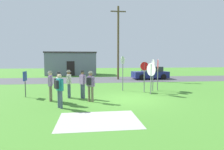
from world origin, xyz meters
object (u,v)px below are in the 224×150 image
stop_sign_low_front (151,73)px  utility_pole (118,42)px  stop_sign_far_back (158,68)px  info_panel_leftmost (25,79)px  person_in_teal (59,85)px  person_near_signs (59,88)px  person_in_dark_shirt (83,83)px  person_on_left (50,84)px  stop_sign_tallest (153,70)px  stop_sign_rear_right (123,68)px  stop_sign_rear_left (144,72)px  person_with_sunhat (69,82)px  parked_car_on_street (151,73)px  person_in_blue (90,84)px

stop_sign_low_front → utility_pole: bearing=94.1°
stop_sign_far_back → info_panel_leftmost: (-9.34, -1.51, -0.57)m
person_in_teal → person_near_signs: bearing=-79.6°
person_in_dark_shirt → person_on_left: bearing=-164.4°
stop_sign_tallest → person_in_dark_shirt: bearing=-158.8°
stop_sign_low_front → stop_sign_rear_right: 2.39m
person_in_dark_shirt → stop_sign_tallest: bearing=21.2°
stop_sign_rear_left → person_near_signs: size_ratio=1.32×
stop_sign_tallest → person_with_sunhat: bearing=-164.0°
person_in_dark_shirt → info_panel_leftmost: size_ratio=1.06×
person_near_signs → parked_car_on_street: bearing=54.8°
stop_sign_rear_left → person_in_teal: bearing=-152.5°
stop_sign_low_front → person_on_left: bearing=-168.4°
utility_pole → person_with_sunhat: 11.83m
stop_sign_rear_left → person_on_left: stop_sign_rear_left is taller
stop_sign_far_back → person_with_sunhat: bearing=-162.2°
person_in_dark_shirt → person_in_teal: same height
utility_pole → stop_sign_rear_left: size_ratio=3.82×
stop_sign_rear_left → stop_sign_rear_right: bearing=151.1°
stop_sign_low_front → info_panel_leftmost: 8.27m
stop_sign_rear_right → info_panel_leftmost: (-6.60, -1.64, -0.61)m
person_near_signs → person_in_dark_shirt: bearing=63.8°
stop_sign_low_front → stop_sign_tallest: bearing=64.8°
stop_sign_low_front → person_with_sunhat: (-5.48, -0.53, -0.50)m
stop_sign_low_front → person_on_left: stop_sign_low_front is taller
parked_car_on_street → stop_sign_rear_right: 9.55m
stop_sign_rear_left → person_in_blue: size_ratio=1.28×
utility_pole → person_in_teal: utility_pole is taller
parked_car_on_street → person_in_dark_shirt: size_ratio=2.53×
stop_sign_rear_left → person_in_teal: stop_sign_rear_left is taller
stop_sign_rear_right → utility_pole: bearing=83.2°
stop_sign_tallest → person_in_teal: bearing=-153.2°
parked_car_on_street → stop_sign_low_front: size_ratio=2.04×
person_near_signs → person_in_teal: person_in_teal is taller
parked_car_on_street → stop_sign_far_back: bearing=-105.3°
person_in_dark_shirt → info_panel_leftmost: 3.74m
person_in_blue → person_in_dark_shirt: size_ratio=1.00×
parked_car_on_street → utility_pole: bearing=-179.0°
stop_sign_rear_right → person_in_dark_shirt: size_ratio=1.52×
stop_sign_low_front → stop_sign_tallest: (0.56, 1.20, 0.14)m
parked_car_on_street → stop_sign_far_back: stop_sign_far_back is taller
person_in_blue → person_in_teal: (-1.71, -0.25, 0.00)m
info_panel_leftmost → stop_sign_tallest: bearing=7.3°
stop_sign_tallest → person_in_blue: size_ratio=1.38×
stop_sign_rear_left → person_in_dark_shirt: 4.77m
utility_pole → person_in_dark_shirt: 11.76m
stop_sign_tallest → person_in_blue: (-4.73, -3.00, -0.62)m
person_near_signs → stop_sign_rear_left: bearing=35.4°
stop_sign_rear_right → stop_sign_tallest: stop_sign_rear_right is taller
person_on_left → person_in_dark_shirt: 1.88m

